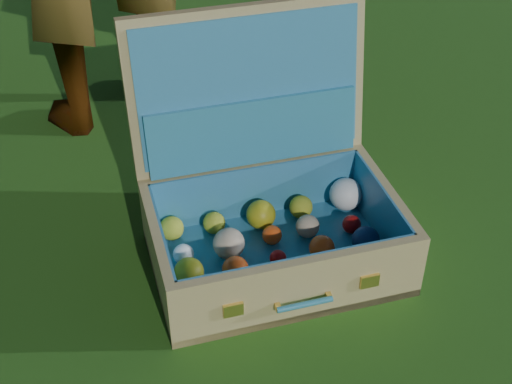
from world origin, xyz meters
name	(u,v)px	position (x,y,z in m)	size (l,w,h in m)	color
ground	(174,253)	(0.00, 0.00, 0.00)	(60.00, 60.00, 0.00)	#215114
suitcase	(267,193)	(0.21, -0.11, 0.16)	(0.72, 0.66, 0.56)	tan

